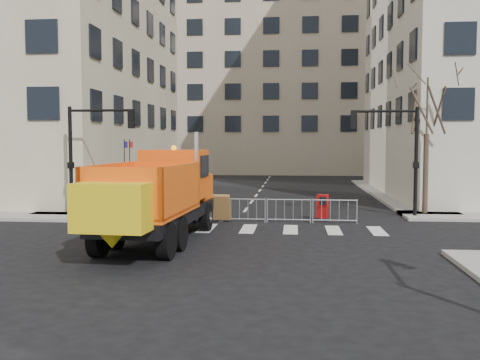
# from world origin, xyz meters

# --- Properties ---
(ground) EXTENTS (120.00, 120.00, 0.00)m
(ground) POSITION_xyz_m (0.00, 0.00, 0.00)
(ground) COLOR black
(ground) RESTS_ON ground
(sidewalk_back) EXTENTS (64.00, 5.00, 0.15)m
(sidewalk_back) POSITION_xyz_m (0.00, 8.50, 0.07)
(sidewalk_back) COLOR gray
(sidewalk_back) RESTS_ON ground
(building_far) EXTENTS (30.00, 18.00, 24.00)m
(building_far) POSITION_xyz_m (0.00, 52.00, 12.00)
(building_far) COLOR tan
(building_far) RESTS_ON ground
(traffic_light_left) EXTENTS (0.18, 0.18, 5.40)m
(traffic_light_left) POSITION_xyz_m (-8.00, 7.50, 2.70)
(traffic_light_left) COLOR black
(traffic_light_left) RESTS_ON ground
(traffic_light_right) EXTENTS (0.18, 0.18, 5.40)m
(traffic_light_right) POSITION_xyz_m (8.50, 9.50, 2.70)
(traffic_light_right) COLOR black
(traffic_light_right) RESTS_ON ground
(crowd_barriers) EXTENTS (12.60, 0.60, 1.10)m
(crowd_barriers) POSITION_xyz_m (-0.75, 7.60, 0.55)
(crowd_barriers) COLOR #9EA0A5
(crowd_barriers) RESTS_ON ground
(street_tree) EXTENTS (3.00, 3.00, 7.50)m
(street_tree) POSITION_xyz_m (9.20, 10.50, 3.75)
(street_tree) COLOR #382B21
(street_tree) RESTS_ON ground
(plow_truck) EXTENTS (3.59, 10.68, 4.09)m
(plow_truck) POSITION_xyz_m (-2.33, 1.84, 1.82)
(plow_truck) COLOR black
(plow_truck) RESTS_ON ground
(cop_a) EXTENTS (0.86, 0.82, 1.99)m
(cop_a) POSITION_xyz_m (-2.47, 7.00, 0.99)
(cop_a) COLOR black
(cop_a) RESTS_ON ground
(cop_b) EXTENTS (0.95, 0.82, 1.68)m
(cop_b) POSITION_xyz_m (-2.58, 7.00, 0.84)
(cop_b) COLOR black
(cop_b) RESTS_ON ground
(cop_c) EXTENTS (1.02, 0.94, 1.68)m
(cop_c) POSITION_xyz_m (-2.02, 7.00, 0.84)
(cop_c) COLOR black
(cop_c) RESTS_ON ground
(worker) EXTENTS (1.52, 1.42, 2.06)m
(worker) POSITION_xyz_m (-6.45, 9.56, 1.18)
(worker) COLOR yellow
(worker) RESTS_ON sidewalk_back
(newspaper_box) EXTENTS (0.57, 0.55, 1.10)m
(newspaper_box) POSITION_xyz_m (3.98, 8.19, 0.70)
(newspaper_box) COLOR #9E0C0C
(newspaper_box) RESTS_ON sidewalk_back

